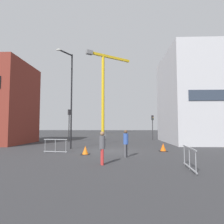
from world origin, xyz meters
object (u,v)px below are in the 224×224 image
at_px(pedestrian_walking, 126,141).
at_px(traffic_cone_on_verge, 85,151).
at_px(construction_crane, 104,81).
at_px(traffic_light_crosswalk, 69,120).
at_px(traffic_cone_orange, 163,148).
at_px(pedestrian_waiting, 102,145).
at_px(traffic_light_far, 153,123).
at_px(streetlamp_tall, 70,93).

xyz_separation_m(pedestrian_walking, traffic_cone_on_verge, (-2.96, 1.13, -0.78)).
bearing_deg(construction_crane, traffic_light_crosswalk, -93.39).
xyz_separation_m(construction_crane, traffic_cone_orange, (8.34, -40.88, -15.10)).
relative_size(construction_crane, traffic_cone_orange, 35.66).
bearing_deg(construction_crane, traffic_cone_orange, -78.47).
bearing_deg(pedestrian_waiting, construction_crane, 94.58).
bearing_deg(pedestrian_walking, traffic_light_crosswalk, 120.47).
distance_m(traffic_light_far, traffic_cone_on_verge, 16.68).
height_order(construction_crane, traffic_light_far, construction_crane).
height_order(traffic_light_far, pedestrian_waiting, traffic_light_far).
bearing_deg(traffic_light_crosswalk, streetlamp_tall, -75.06).
height_order(construction_crane, traffic_light_crosswalk, construction_crane).
xyz_separation_m(construction_crane, traffic_light_crosswalk, (-1.91, -32.16, -12.57)).
bearing_deg(pedestrian_walking, traffic_cone_on_verge, 159.05).
relative_size(traffic_light_far, traffic_light_crosswalk, 0.87).
distance_m(streetlamp_tall, traffic_cone_orange, 9.68).
distance_m(traffic_cone_on_verge, traffic_cone_orange, 6.52).
bearing_deg(pedestrian_walking, traffic_cone_orange, 45.13).
bearing_deg(traffic_cone_orange, traffic_light_far, 84.34).
height_order(traffic_light_crosswalk, traffic_cone_on_verge, traffic_light_crosswalk).
relative_size(construction_crane, traffic_cone_on_verge, 37.65).
bearing_deg(traffic_light_far, streetlamp_tall, -129.94).
bearing_deg(streetlamp_tall, traffic_light_far, 50.06).
relative_size(traffic_light_crosswalk, traffic_cone_orange, 6.38).
relative_size(pedestrian_waiting, traffic_cone_on_verge, 2.87).
bearing_deg(traffic_light_far, pedestrian_waiting, -107.51).
height_order(streetlamp_tall, pedestrian_waiting, streetlamp_tall).
bearing_deg(traffic_cone_on_verge, traffic_cone_orange, 18.75).
relative_size(traffic_light_far, traffic_cone_on_verge, 5.83).
distance_m(pedestrian_waiting, traffic_cone_orange, 7.48).
height_order(traffic_light_far, traffic_cone_orange, traffic_light_far).
xyz_separation_m(pedestrian_waiting, traffic_cone_orange, (4.59, 5.85, -0.75)).
xyz_separation_m(streetlamp_tall, pedestrian_walking, (5.05, -4.54, -4.10)).
xyz_separation_m(construction_crane, traffic_light_far, (9.59, -28.20, -12.92)).
relative_size(traffic_light_far, traffic_cone_orange, 5.52).
height_order(traffic_cone_on_verge, traffic_cone_orange, traffic_cone_orange).
distance_m(traffic_light_far, pedestrian_waiting, 19.48).
relative_size(pedestrian_walking, traffic_cone_on_verge, 2.91).
bearing_deg(pedestrian_walking, streetlamp_tall, 138.08).
height_order(construction_crane, traffic_cone_orange, construction_crane).
bearing_deg(traffic_light_far, traffic_cone_orange, -95.66).
height_order(streetlamp_tall, traffic_cone_on_verge, streetlamp_tall).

